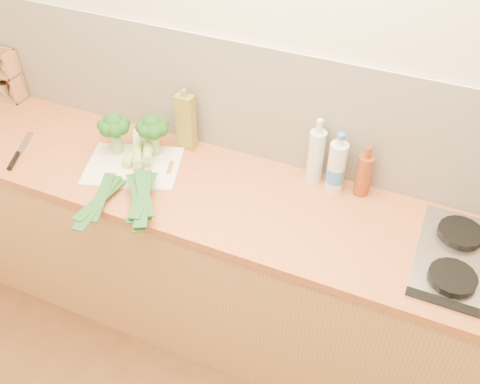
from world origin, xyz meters
name	(u,v)px	position (x,y,z in m)	size (l,w,h in m)	color
room_shell	(267,107)	(0.00, 1.49, 1.17)	(3.50, 3.50, 3.50)	beige
counter	(240,267)	(0.00, 1.20, 0.45)	(3.20, 0.62, 0.90)	tan
chopping_board	(133,166)	(-0.51, 1.19, 0.91)	(0.41, 0.30, 0.01)	silver
broccoli_left	(114,126)	(-0.63, 1.25, 1.05)	(0.14, 0.15, 0.20)	#86A661
broccoli_right	(152,128)	(-0.46, 1.30, 1.05)	(0.15, 0.15, 0.20)	#86A661
leek_front	(127,162)	(-0.53, 1.17, 0.94)	(0.15, 0.72, 0.04)	white
leek_mid	(137,166)	(-0.46, 1.15, 0.95)	(0.40, 0.58, 0.04)	white
leek_back	(147,162)	(-0.42, 1.17, 0.97)	(0.35, 0.61, 0.04)	white
chefs_knife	(16,156)	(-1.04, 1.03, 0.91)	(0.14, 0.29, 0.02)	silver
spice_rack	(2,75)	(-1.45, 1.44, 1.02)	(0.23, 0.09, 0.28)	#B27D4C
oil_tin	(186,122)	(-0.36, 1.42, 1.04)	(0.08, 0.05, 0.30)	olive
glass_bottle	(316,155)	(0.25, 1.43, 1.03)	(0.07, 0.07, 0.30)	silver
amber_bottle	(364,174)	(0.46, 1.42, 1.00)	(0.06, 0.06, 0.24)	brown
water_bottle	(336,169)	(0.35, 1.40, 1.01)	(0.08, 0.08, 0.26)	silver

